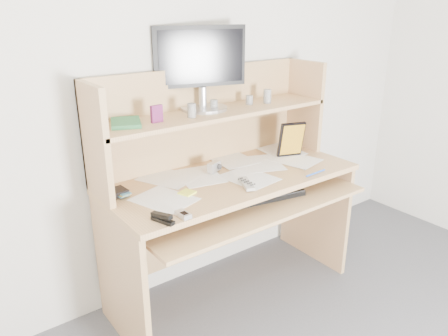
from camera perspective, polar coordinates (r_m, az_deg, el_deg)
back_wall at (r=2.49m, az=-3.41°, el=11.97°), size 3.60×0.04×2.50m
desk at (r=2.45m, az=-0.05°, el=-1.66°), size 1.40×0.70×1.30m
paper_clutter at (r=2.37m, az=1.12°, el=-0.94°), size 1.32×0.54×0.01m
keyboard at (r=2.35m, az=4.98°, el=-3.50°), size 0.48×0.25×0.03m
tv_remote at (r=2.23m, az=2.95°, el=-2.06°), size 0.10×0.17×0.02m
flip_phone at (r=1.92m, az=-5.36°, el=-5.96°), size 0.05×0.08×0.02m
stapler at (r=1.88m, az=-8.02°, el=-6.43°), size 0.07×0.12×0.04m
wallet at (r=2.18m, az=-13.99°, el=-3.13°), size 0.11×0.09×0.03m
sticky_note_pad at (r=2.15m, az=-4.84°, el=-3.23°), size 0.09×0.09×0.01m
digital_camera at (r=2.41m, az=-1.31°, el=0.16°), size 0.09×0.06×0.05m
game_case at (r=2.64m, az=8.77°, el=3.70°), size 0.15×0.07×0.22m
blue_pen at (r=2.43m, az=11.88°, el=-0.64°), size 0.15×0.02×0.01m
card_box at (r=2.16m, az=-8.79°, el=7.01°), size 0.06×0.02×0.09m
shelf_book at (r=2.15m, az=-12.71°, el=5.80°), size 0.20×0.23×0.02m
chip_stack_a at (r=2.40m, az=-1.32°, el=8.26°), size 0.04×0.04×0.06m
chip_stack_b at (r=2.24m, az=-4.25°, el=7.50°), size 0.06×0.06×0.07m
chip_stack_c at (r=2.54m, az=3.33°, el=8.87°), size 0.05×0.05×0.05m
chip_stack_d at (r=2.58m, az=5.67°, el=9.32°), size 0.05×0.05×0.08m
monitor at (r=2.40m, az=-3.06°, el=13.22°), size 0.50×0.25×0.44m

